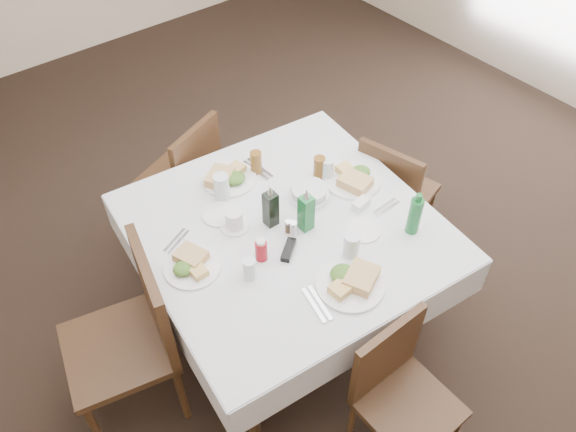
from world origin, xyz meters
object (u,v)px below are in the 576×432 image
object	(u,v)px
coffee_mug	(234,220)
green_bottle	(415,215)
water_w	(250,269)
water_s	(351,246)
chair_east	(392,190)
chair_north	(187,173)
oil_cruet_green	(306,212)
chair_south	(398,387)
ketchup_bottle	(261,250)
dining_table	(286,236)
oil_cruet_dark	(271,208)
water_e	(328,169)
bread_basket	(309,193)
water_n	(222,187)
chair_west	(135,331)

from	to	relation	value
coffee_mug	green_bottle	xyz separation A→B (m)	(0.66, -0.56, 0.06)
water_w	green_bottle	distance (m)	0.83
water_s	chair_east	bearing A→B (deg)	27.41
green_bottle	chair_north	bearing A→B (deg)	110.90
chair_east	green_bottle	distance (m)	0.70
oil_cruet_green	chair_south	bearing A→B (deg)	-98.70
chair_east	water_s	bearing A→B (deg)	-152.59
oil_cruet_green	ketchup_bottle	xyz separation A→B (m)	(-0.29, -0.02, -0.05)
dining_table	oil_cruet_dark	bearing A→B (deg)	128.43
dining_table	green_bottle	bearing A→B (deg)	-41.71
oil_cruet_dark	oil_cruet_green	world-z (taller)	oil_cruet_green
chair_north	water_e	bearing A→B (deg)	-60.45
oil_cruet_dark	water_e	bearing A→B (deg)	10.18
ketchup_bottle	bread_basket	bearing A→B (deg)	21.55
water_w	chair_south	bearing A→B (deg)	-69.28
water_n	bread_basket	xyz separation A→B (m)	(0.35, -0.28, -0.04)
oil_cruet_green	green_bottle	xyz separation A→B (m)	(0.39, -0.34, -0.00)
water_s	water_w	xyz separation A→B (m)	(-0.44, 0.20, -0.02)
chair_north	water_s	xyz separation A→B (m)	(0.16, -1.26, 0.34)
green_bottle	water_w	bearing A→B (deg)	161.45
water_n	water_w	xyz separation A→B (m)	(-0.19, -0.51, -0.02)
chair_west	oil_cruet_dark	size ratio (longest dim) A/B	4.02
water_w	green_bottle	xyz separation A→B (m)	(0.78, -0.26, 0.05)
water_n	ketchup_bottle	bearing A→B (deg)	-100.94
oil_cruet_dark	dining_table	bearing A→B (deg)	-51.57
water_n	chair_east	bearing A→B (deg)	-18.47
chair_east	oil_cruet_green	xyz separation A→B (m)	(-0.77, -0.11, 0.39)
chair_west	water_w	size ratio (longest dim) A/B	9.03
water_e	oil_cruet_green	distance (m)	0.39
chair_west	water_s	xyz separation A→B (m)	(0.95, -0.40, 0.26)
chair_south	oil_cruet_green	distance (m)	0.90
water_e	green_bottle	size ratio (longest dim) A/B	0.50
ketchup_bottle	coffee_mug	distance (m)	0.24
chair_south	green_bottle	bearing A→B (deg)	41.59
dining_table	coffee_mug	size ratio (longest dim) A/B	10.77
chair_west	green_bottle	bearing A→B (deg)	-19.63
bread_basket	green_bottle	world-z (taller)	green_bottle
dining_table	ketchup_bottle	bearing A→B (deg)	-157.78
water_n	oil_cruet_dark	distance (m)	0.31
chair_north	water_w	bearing A→B (deg)	-104.61
water_w	chair_north	bearing A→B (deg)	75.39
water_w	coffee_mug	size ratio (longest dim) A/B	0.77
bread_basket	ketchup_bottle	bearing A→B (deg)	-158.45
chair_north	oil_cruet_dark	bearing A→B (deg)	-89.97
dining_table	chair_south	world-z (taller)	chair_south
dining_table	chair_east	xyz separation A→B (m)	(0.84, 0.04, -0.21)
water_s	bread_basket	xyz separation A→B (m)	(0.10, 0.42, -0.04)
coffee_mug	oil_cruet_dark	bearing A→B (deg)	-30.83
chair_west	bread_basket	xyz separation A→B (m)	(1.06, 0.03, 0.22)
oil_cruet_green	coffee_mug	bearing A→B (deg)	140.72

